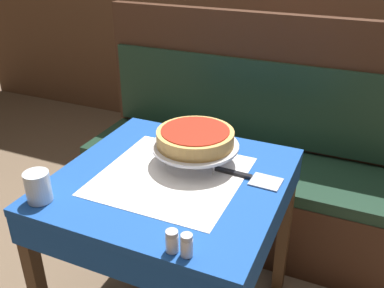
{
  "coord_description": "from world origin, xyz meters",
  "views": [
    {
      "loc": [
        0.62,
        -1.2,
        1.57
      ],
      "look_at": [
        0.04,
        0.09,
        0.84
      ],
      "focal_mm": 40.0,
      "sensor_mm": 36.0,
      "label": 1
    }
  ],
  "objects_px": {
    "water_glass_near": "(38,187)",
    "condiment_caddy": "(270,58)",
    "salt_shaker": "(172,241)",
    "dining_table_front": "(172,197)",
    "pizza_server": "(250,177)",
    "deep_dish_pizza": "(195,137)",
    "pizza_pan_stand": "(195,147)",
    "dining_table_rear": "(277,82)",
    "pepper_shaker": "(187,245)",
    "booth_bench": "(238,175)"
  },
  "relations": [
    {
      "from": "water_glass_near",
      "to": "condiment_caddy",
      "type": "relative_size",
      "value": 0.67
    },
    {
      "from": "salt_shaker",
      "to": "dining_table_front",
      "type": "bearing_deg",
      "value": 116.78
    },
    {
      "from": "dining_table_front",
      "to": "pizza_server",
      "type": "bearing_deg",
      "value": 20.05
    },
    {
      "from": "dining_table_front",
      "to": "condiment_caddy",
      "type": "relative_size",
      "value": 5.2
    },
    {
      "from": "deep_dish_pizza",
      "to": "pizza_server",
      "type": "bearing_deg",
      "value": -6.06
    },
    {
      "from": "pizza_pan_stand",
      "to": "condiment_caddy",
      "type": "distance_m",
      "value": 1.44
    },
    {
      "from": "dining_table_rear",
      "to": "deep_dish_pizza",
      "type": "height_order",
      "value": "deep_dish_pizza"
    },
    {
      "from": "pizza_pan_stand",
      "to": "pepper_shaker",
      "type": "distance_m",
      "value": 0.52
    },
    {
      "from": "dining_table_rear",
      "to": "booth_bench",
      "type": "bearing_deg",
      "value": -90.48
    },
    {
      "from": "dining_table_rear",
      "to": "pepper_shaker",
      "type": "relative_size",
      "value": 10.71
    },
    {
      "from": "dining_table_front",
      "to": "pizza_server",
      "type": "relative_size",
      "value": 3.19
    },
    {
      "from": "dining_table_rear",
      "to": "pepper_shaker",
      "type": "height_order",
      "value": "pepper_shaker"
    },
    {
      "from": "deep_dish_pizza",
      "to": "condiment_caddy",
      "type": "distance_m",
      "value": 1.45
    },
    {
      "from": "booth_bench",
      "to": "pizza_pan_stand",
      "type": "bearing_deg",
      "value": -88.48
    },
    {
      "from": "deep_dish_pizza",
      "to": "water_glass_near",
      "type": "xyz_separation_m",
      "value": [
        -0.37,
        -0.44,
        -0.06
      ]
    },
    {
      "from": "deep_dish_pizza",
      "to": "pepper_shaker",
      "type": "distance_m",
      "value": 0.53
    },
    {
      "from": "water_glass_near",
      "to": "pepper_shaker",
      "type": "xyz_separation_m",
      "value": [
        0.56,
        -0.05,
        -0.02
      ]
    },
    {
      "from": "pizza_pan_stand",
      "to": "condiment_caddy",
      "type": "xyz_separation_m",
      "value": [
        -0.08,
        1.44,
        -0.04
      ]
    },
    {
      "from": "deep_dish_pizza",
      "to": "pizza_server",
      "type": "distance_m",
      "value": 0.25
    },
    {
      "from": "deep_dish_pizza",
      "to": "condiment_caddy",
      "type": "relative_size",
      "value": 1.88
    },
    {
      "from": "salt_shaker",
      "to": "booth_bench",
      "type": "bearing_deg",
      "value": 98.0
    },
    {
      "from": "deep_dish_pizza",
      "to": "salt_shaker",
      "type": "relative_size",
      "value": 4.32
    },
    {
      "from": "dining_table_rear",
      "to": "water_glass_near",
      "type": "distance_m",
      "value": 1.88
    },
    {
      "from": "deep_dish_pizza",
      "to": "dining_table_rear",
      "type": "bearing_deg",
      "value": 90.44
    },
    {
      "from": "dining_table_front",
      "to": "booth_bench",
      "type": "height_order",
      "value": "booth_bench"
    },
    {
      "from": "pizza_pan_stand",
      "to": "water_glass_near",
      "type": "distance_m",
      "value": 0.58
    },
    {
      "from": "salt_shaker",
      "to": "condiment_caddy",
      "type": "relative_size",
      "value": 0.43
    },
    {
      "from": "dining_table_front",
      "to": "pizza_pan_stand",
      "type": "height_order",
      "value": "pizza_pan_stand"
    },
    {
      "from": "deep_dish_pizza",
      "to": "water_glass_near",
      "type": "bearing_deg",
      "value": -130.13
    },
    {
      "from": "pizza_pan_stand",
      "to": "salt_shaker",
      "type": "xyz_separation_m",
      "value": [
        0.14,
        -0.49,
        -0.04
      ]
    },
    {
      "from": "water_glass_near",
      "to": "pepper_shaker",
      "type": "relative_size",
      "value": 1.51
    },
    {
      "from": "dining_table_rear",
      "to": "booth_bench",
      "type": "distance_m",
      "value": 0.81
    },
    {
      "from": "water_glass_near",
      "to": "pepper_shaker",
      "type": "distance_m",
      "value": 0.56
    },
    {
      "from": "water_glass_near",
      "to": "condiment_caddy",
      "type": "distance_m",
      "value": 1.91
    },
    {
      "from": "pizza_server",
      "to": "condiment_caddy",
      "type": "height_order",
      "value": "condiment_caddy"
    },
    {
      "from": "dining_table_front",
      "to": "dining_table_rear",
      "type": "height_order",
      "value": "same"
    },
    {
      "from": "pepper_shaker",
      "to": "pizza_server",
      "type": "bearing_deg",
      "value": 84.79
    },
    {
      "from": "booth_bench",
      "to": "deep_dish_pizza",
      "type": "xyz_separation_m",
      "value": [
        0.02,
        -0.64,
        0.52
      ]
    },
    {
      "from": "pizza_server",
      "to": "condiment_caddy",
      "type": "distance_m",
      "value": 1.5
    },
    {
      "from": "deep_dish_pizza",
      "to": "salt_shaker",
      "type": "height_order",
      "value": "deep_dish_pizza"
    },
    {
      "from": "salt_shaker",
      "to": "pizza_server",
      "type": "bearing_deg",
      "value": 79.31
    },
    {
      "from": "booth_bench",
      "to": "dining_table_rear",
      "type": "bearing_deg",
      "value": 89.52
    },
    {
      "from": "pizza_pan_stand",
      "to": "water_glass_near",
      "type": "xyz_separation_m",
      "value": [
        -0.37,
        -0.44,
        -0.02
      ]
    },
    {
      "from": "dining_table_rear",
      "to": "dining_table_front",
      "type": "bearing_deg",
      "value": -91.2
    },
    {
      "from": "pizza_pan_stand",
      "to": "booth_bench",
      "type": "bearing_deg",
      "value": 91.52
    },
    {
      "from": "salt_shaker",
      "to": "condiment_caddy",
      "type": "distance_m",
      "value": 1.94
    },
    {
      "from": "dining_table_rear",
      "to": "condiment_caddy",
      "type": "distance_m",
      "value": 0.16
    },
    {
      "from": "dining_table_front",
      "to": "salt_shaker",
      "type": "height_order",
      "value": "salt_shaker"
    },
    {
      "from": "water_glass_near",
      "to": "dining_table_front",
      "type": "bearing_deg",
      "value": 43.99
    },
    {
      "from": "condiment_caddy",
      "to": "water_glass_near",
      "type": "bearing_deg",
      "value": -98.87
    }
  ]
}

